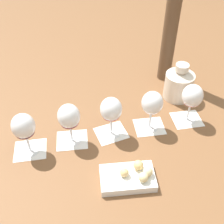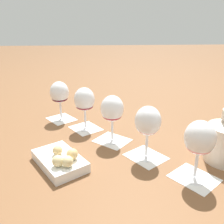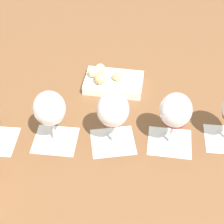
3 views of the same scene
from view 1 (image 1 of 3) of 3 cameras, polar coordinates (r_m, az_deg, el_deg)
The scene contains 13 objects.
ground_plane at distance 1.05m, azimuth 0.22°, elevation -4.45°, with size 8.00×8.00×0.00m, color brown.
tasting_card_0 at distance 1.14m, azimuth 14.95°, elevation -1.44°, with size 0.14×0.15×0.00m.
tasting_card_1 at distance 1.08m, azimuth 7.59°, elevation -2.96°, with size 0.14×0.15×0.00m.
tasting_card_2 at distance 1.05m, azimuth -0.23°, elevation -4.35°, with size 0.15×0.14×0.00m.
tasting_card_3 at distance 1.03m, azimuth -8.10°, elevation -5.64°, with size 0.14×0.15×0.00m.
tasting_card_4 at distance 1.03m, azimuth -16.26°, elevation -7.40°, with size 0.14×0.15×0.00m.
wine_glass_0 at distance 1.07m, azimuth 15.96°, elevation 2.84°, with size 0.08×0.08×0.16m.
wine_glass_1 at distance 1.01m, azimuth 8.14°, elevation 1.47°, with size 0.08×0.08×0.16m.
wine_glass_2 at distance 0.97m, azimuth -0.25°, elevation 0.13°, with size 0.08×0.08×0.16m.
wine_glass_3 at distance 0.96m, azimuth -8.72°, elevation -1.19°, with size 0.08×0.08×0.16m.
wine_glass_4 at distance 0.96m, azimuth -17.49°, elevation -3.08°, with size 0.08×0.08×0.16m.
ceramic_vase at distance 1.20m, azimuth 13.47°, elevation 5.70°, with size 0.12×0.12×0.16m.
snack_dish at distance 0.90m, azimuth 3.61°, elevation -13.00°, with size 0.18×0.20×0.06m.
Camera 1 is at (0.65, 0.32, 0.76)m, focal length 45.00 mm.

